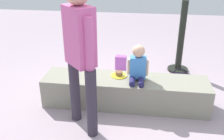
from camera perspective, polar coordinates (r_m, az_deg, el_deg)
name	(u,v)px	position (r m, az deg, el deg)	size (l,w,h in m)	color
ground_plane	(125,104)	(3.63, 2.85, -7.50)	(12.00, 12.00, 0.00)	#A08F9A
concrete_ledge	(125,91)	(3.53, 2.92, -4.81)	(2.23, 0.51, 0.39)	gray
child_seated	(138,65)	(3.33, 5.79, 1.05)	(0.28, 0.32, 0.48)	#1F1D4C
adult_standing	(80,46)	(2.74, -7.16, 5.41)	(0.40, 0.40, 1.72)	#322B39
cake_plate	(119,75)	(3.50, 1.59, -1.02)	(0.22, 0.22, 0.07)	yellow
gift_bag	(121,64)	(4.51, 1.97, 1.40)	(0.19, 0.12, 0.33)	#B259BF
railing_post	(180,45)	(4.60, 15.03, 5.40)	(0.36, 0.36, 1.25)	black
water_bottle_near_gift	(154,82)	(4.06, 9.45, -2.66)	(0.07, 0.07, 0.20)	silver
party_cup_red	(142,84)	(4.06, 6.69, -3.16)	(0.07, 0.07, 0.09)	red
cake_box_white	(79,74)	(4.35, -7.37, -0.90)	(0.32, 0.26, 0.14)	white
handbag_black_leather	(179,81)	(4.11, 14.73, -2.31)	(0.27, 0.14, 0.34)	black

